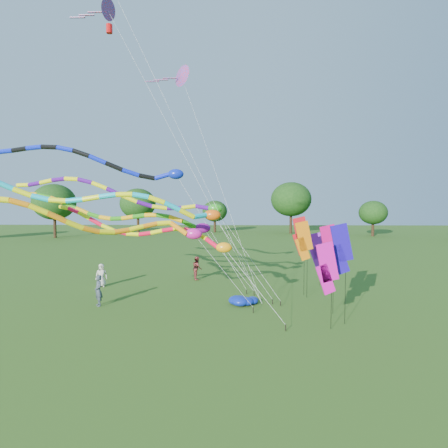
{
  "coord_description": "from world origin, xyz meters",
  "views": [
    {
      "loc": [
        0.93,
        -16.53,
        5.96
      ],
      "look_at": [
        0.4,
        3.11,
        4.8
      ],
      "focal_mm": 30.0,
      "sensor_mm": 36.0,
      "label": 1
    }
  ],
  "objects_px": {
    "tube_kite_orange": "(119,224)",
    "blue_nylon_heap": "(248,300)",
    "tube_kite_red": "(159,232)",
    "person_b": "(98,291)",
    "person_c": "(197,268)",
    "person_a": "(101,275)"
  },
  "relations": [
    {
      "from": "tube_kite_orange",
      "to": "blue_nylon_heap",
      "type": "bearing_deg",
      "value": 12.7
    },
    {
      "from": "tube_kite_red",
      "to": "person_b",
      "type": "relative_size",
      "value": 6.93
    },
    {
      "from": "blue_nylon_heap",
      "to": "person_b",
      "type": "distance_m",
      "value": 8.64
    },
    {
      "from": "tube_kite_orange",
      "to": "person_c",
      "type": "relative_size",
      "value": 6.67
    },
    {
      "from": "blue_nylon_heap",
      "to": "person_c",
      "type": "distance_m",
      "value": 7.8
    },
    {
      "from": "tube_kite_orange",
      "to": "blue_nylon_heap",
      "type": "relative_size",
      "value": 7.05
    },
    {
      "from": "tube_kite_red",
      "to": "person_a",
      "type": "distance_m",
      "value": 8.89
    },
    {
      "from": "blue_nylon_heap",
      "to": "person_c",
      "type": "height_order",
      "value": "person_c"
    },
    {
      "from": "tube_kite_red",
      "to": "person_c",
      "type": "distance_m",
      "value": 9.5
    },
    {
      "from": "tube_kite_red",
      "to": "tube_kite_orange",
      "type": "height_order",
      "value": "tube_kite_orange"
    },
    {
      "from": "person_a",
      "to": "person_b",
      "type": "bearing_deg",
      "value": -88.5
    },
    {
      "from": "tube_kite_orange",
      "to": "person_c",
      "type": "xyz_separation_m",
      "value": [
        2.46,
        11.37,
        -4.06
      ]
    },
    {
      "from": "tube_kite_red",
      "to": "person_c",
      "type": "relative_size",
      "value": 6.89
    },
    {
      "from": "tube_kite_red",
      "to": "blue_nylon_heap",
      "type": "bearing_deg",
      "value": 43.28
    },
    {
      "from": "tube_kite_red",
      "to": "person_b",
      "type": "xyz_separation_m",
      "value": [
        -3.77,
        1.32,
        -3.46
      ]
    },
    {
      "from": "tube_kite_orange",
      "to": "blue_nylon_heap",
      "type": "xyz_separation_m",
      "value": [
        6.12,
        4.52,
        -4.71
      ]
    },
    {
      "from": "blue_nylon_heap",
      "to": "person_a",
      "type": "distance_m",
      "value": 11.04
    },
    {
      "from": "blue_nylon_heap",
      "to": "person_b",
      "type": "relative_size",
      "value": 0.95
    },
    {
      "from": "blue_nylon_heap",
      "to": "person_b",
      "type": "height_order",
      "value": "person_b"
    },
    {
      "from": "person_b",
      "to": "person_c",
      "type": "relative_size",
      "value": 0.99
    },
    {
      "from": "tube_kite_orange",
      "to": "blue_nylon_heap",
      "type": "height_order",
      "value": "tube_kite_orange"
    },
    {
      "from": "tube_kite_red",
      "to": "tube_kite_orange",
      "type": "xyz_separation_m",
      "value": [
        -1.3,
        -2.6,
        0.6
      ]
    }
  ]
}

